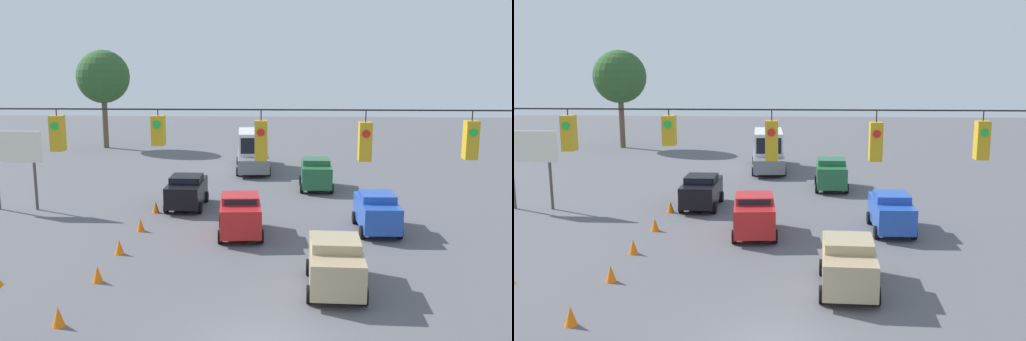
% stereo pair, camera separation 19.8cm
% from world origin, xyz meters
% --- Properties ---
extents(overhead_signal_span, '(22.96, 0.38, 7.87)m').
position_xyz_m(overhead_signal_span, '(-0.08, 0.83, 5.13)').
color(overhead_signal_span, '#939399').
rests_on(overhead_signal_span, ground_plane).
extents(box_truck_grey_withflow_deep, '(2.90, 7.49, 2.99)m').
position_xyz_m(box_truck_grey_withflow_deep, '(1.67, -28.00, 1.47)').
color(box_truck_grey_withflow_deep, slate).
rests_on(box_truck_grey_withflow_deep, ground_plane).
extents(sedan_black_withflow_far, '(2.12, 4.02, 1.86)m').
position_xyz_m(sedan_black_withflow_far, '(4.87, -16.22, 0.97)').
color(sedan_black_withflow_far, black).
rests_on(sedan_black_withflow_far, ground_plane).
extents(sedan_green_oncoming_deep, '(2.15, 3.87, 2.02)m').
position_xyz_m(sedan_green_oncoming_deep, '(-2.82, -21.33, 1.05)').
color(sedan_green_oncoming_deep, '#236038').
rests_on(sedan_green_oncoming_deep, ground_plane).
extents(sedan_blue_oncoming_far, '(2.04, 3.95, 1.92)m').
position_xyz_m(sedan_blue_oncoming_far, '(-5.27, -12.04, 1.00)').
color(sedan_blue_oncoming_far, '#234CB2').
rests_on(sedan_blue_oncoming_far, ground_plane).
extents(sedan_tan_crossing_near, '(2.23, 4.17, 1.96)m').
position_xyz_m(sedan_tan_crossing_near, '(-2.55, -4.61, 1.02)').
color(sedan_tan_crossing_near, tan).
rests_on(sedan_tan_crossing_near, ground_plane).
extents(sedan_red_withflow_mid, '(2.37, 3.97, 2.02)m').
position_xyz_m(sedan_red_withflow_mid, '(1.41, -11.05, 1.05)').
color(sedan_red_withflow_mid, red).
rests_on(sedan_red_withflow_mid, ground_plane).
extents(traffic_cone_nearest, '(0.41, 0.41, 0.66)m').
position_xyz_m(traffic_cone_nearest, '(6.51, -1.17, 0.33)').
color(traffic_cone_nearest, orange).
rests_on(traffic_cone_nearest, ground_plane).
extents(traffic_cone_second, '(0.41, 0.41, 0.66)m').
position_xyz_m(traffic_cone_second, '(6.43, -4.85, 0.33)').
color(traffic_cone_second, orange).
rests_on(traffic_cone_second, ground_plane).
extents(traffic_cone_third, '(0.41, 0.41, 0.66)m').
position_xyz_m(traffic_cone_third, '(6.50, -8.05, 0.33)').
color(traffic_cone_third, orange).
rests_on(traffic_cone_third, ground_plane).
extents(traffic_cone_fourth, '(0.41, 0.41, 0.66)m').
position_xyz_m(traffic_cone_fourth, '(6.40, -11.47, 0.33)').
color(traffic_cone_fourth, orange).
rests_on(traffic_cone_fourth, ground_plane).
extents(traffic_cone_fifth, '(0.41, 0.41, 0.66)m').
position_xyz_m(traffic_cone_fifth, '(6.41, -14.97, 0.33)').
color(traffic_cone_fifth, orange).
rests_on(traffic_cone_fifth, ground_plane).
extents(traffic_cone_farthest, '(0.41, 0.41, 0.66)m').
position_xyz_m(traffic_cone_farthest, '(6.53, -18.39, 0.33)').
color(traffic_cone_farthest, orange).
rests_on(traffic_cone_farthest, ground_plane).
extents(roadside_billboard, '(3.13, 0.16, 4.47)m').
position_xyz_m(roadside_billboard, '(14.36, -15.32, 3.20)').
color(roadside_billboard, '#4C473D').
rests_on(roadside_billboard, ground_plane).
extents(tree_horizon_left, '(5.01, 5.01, 9.30)m').
position_xyz_m(tree_horizon_left, '(16.38, -38.48, 6.75)').
color(tree_horizon_left, brown).
rests_on(tree_horizon_left, ground_plane).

